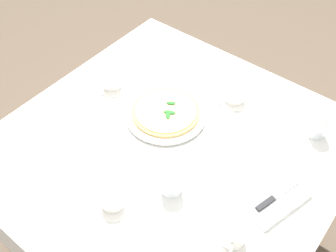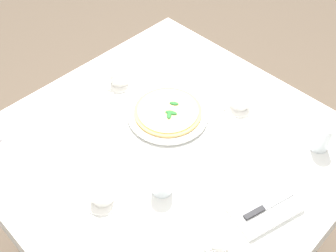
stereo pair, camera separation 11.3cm
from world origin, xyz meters
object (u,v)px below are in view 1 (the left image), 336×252
at_px(coffee_cup_right_edge, 113,200).
at_px(napkin_folded, 275,198).
at_px(water_glass_far_left, 319,125).
at_px(coffee_cup_near_right, 112,82).
at_px(water_glass_near_left, 171,182).
at_px(dinner_knife, 276,196).
at_px(coffee_cup_far_right, 233,236).
at_px(pizza_plate, 166,114).
at_px(pizza, 166,111).
at_px(coffee_cup_center_back, 235,95).

xyz_separation_m(coffee_cup_right_edge, napkin_folded, (0.34, -0.40, -0.02)).
bearing_deg(water_glass_far_left, napkin_folded, -177.11).
bearing_deg(coffee_cup_right_edge, coffee_cup_near_right, 44.26).
distance_m(water_glass_near_left, dinner_knife, 0.35).
xyz_separation_m(coffee_cup_far_right, dinner_knife, (0.21, -0.03, -0.01)).
bearing_deg(coffee_cup_far_right, napkin_folded, -9.03).
xyz_separation_m(pizza_plate, coffee_cup_right_edge, (-0.42, -0.12, 0.02)).
distance_m(pizza, coffee_cup_right_edge, 0.44).
distance_m(coffee_cup_far_right, coffee_cup_right_edge, 0.39).
relative_size(pizza_plate, water_glass_near_left, 3.11).
distance_m(coffee_cup_near_right, dinner_knife, 0.81).
height_order(coffee_cup_right_edge, dinner_knife, coffee_cup_right_edge).
xyz_separation_m(pizza_plate, dinner_knife, (-0.07, -0.52, 0.01)).
bearing_deg(water_glass_near_left, coffee_cup_right_edge, 145.09).
bearing_deg(napkin_folded, coffee_cup_far_right, -173.10).
bearing_deg(coffee_cup_near_right, napkin_folded, -94.73).
distance_m(coffee_cup_center_back, water_glass_near_left, 0.50).
relative_size(water_glass_near_left, water_glass_far_left, 0.91).
bearing_deg(coffee_cup_right_edge, water_glass_far_left, -28.95).
bearing_deg(coffee_cup_right_edge, napkin_folded, -49.70).
bearing_deg(coffee_cup_right_edge, pizza, 15.54).
bearing_deg(napkin_folded, coffee_cup_right_edge, 146.23).
height_order(pizza, napkin_folded, pizza).
relative_size(coffee_cup_near_right, water_glass_far_left, 1.17).
relative_size(coffee_cup_center_back, water_glass_far_left, 1.15).
height_order(coffee_cup_right_edge, coffee_cup_center_back, coffee_cup_center_back).
bearing_deg(napkin_folded, water_glass_far_left, 18.82).
relative_size(coffee_cup_right_edge, coffee_cup_near_right, 0.98).
xyz_separation_m(coffee_cup_far_right, coffee_cup_center_back, (0.53, 0.32, -0.00)).
xyz_separation_m(coffee_cup_right_edge, coffee_cup_near_right, (0.41, 0.40, 0.00)).
relative_size(pizza, coffee_cup_far_right, 2.06).
height_order(pizza_plate, dinner_knife, dinner_knife).
height_order(pizza_plate, napkin_folded, napkin_folded).
bearing_deg(coffee_cup_near_right, pizza_plate, -87.80).
height_order(pizza_plate, coffee_cup_near_right, coffee_cup_near_right).
relative_size(coffee_cup_near_right, water_glass_near_left, 1.28).
relative_size(coffee_cup_near_right, dinner_knife, 0.69).
relative_size(pizza, water_glass_far_left, 2.36).
height_order(coffee_cup_near_right, water_glass_far_left, water_glass_far_left).
distance_m(napkin_folded, dinner_knife, 0.01).
relative_size(coffee_cup_right_edge, water_glass_far_left, 1.15).
bearing_deg(coffee_cup_near_right, coffee_cup_center_back, -60.85).
bearing_deg(coffee_cup_center_back, pizza, 145.23).
bearing_deg(pizza, water_glass_far_left, -61.06).
distance_m(coffee_cup_right_edge, napkin_folded, 0.53).
bearing_deg(coffee_cup_far_right, dinner_knife, -9.11).
height_order(coffee_cup_near_right, water_glass_near_left, water_glass_near_left).
bearing_deg(pizza_plate, coffee_cup_right_edge, -164.43).
bearing_deg(coffee_cup_right_edge, dinner_knife, -49.53).
bearing_deg(coffee_cup_far_right, coffee_cup_near_right, 70.33).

